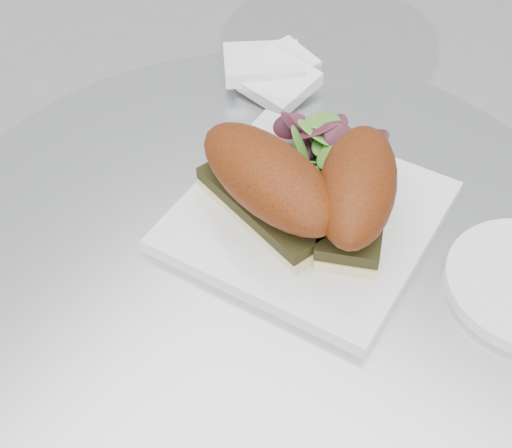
# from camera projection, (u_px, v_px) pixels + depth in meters

# --- Properties ---
(table) EXTENTS (0.70, 0.70, 0.73)m
(table) POSITION_uv_depth(u_px,v_px,m) (260.00, 379.00, 0.89)
(table) COLOR silver
(table) RESTS_ON ground
(plate) EXTENTS (0.27, 0.27, 0.02)m
(plate) POSITION_uv_depth(u_px,v_px,m) (307.00, 216.00, 0.73)
(plate) COLOR white
(plate) RESTS_ON table
(sandwich_left) EXTENTS (0.19, 0.12, 0.08)m
(sandwich_left) POSITION_uv_depth(u_px,v_px,m) (269.00, 183.00, 0.69)
(sandwich_left) COLOR beige
(sandwich_left) RESTS_ON plate
(sandwich_right) EXTENTS (0.14, 0.18, 0.08)m
(sandwich_right) POSITION_uv_depth(u_px,v_px,m) (357.00, 191.00, 0.68)
(sandwich_right) COLOR beige
(sandwich_right) RESTS_ON plate
(salad) EXTENTS (0.10, 0.10, 0.05)m
(salad) POSITION_uv_depth(u_px,v_px,m) (325.00, 143.00, 0.76)
(salad) COLOR #529932
(salad) RESTS_ON plate
(napkin) EXTENTS (0.17, 0.17, 0.02)m
(napkin) POSITION_uv_depth(u_px,v_px,m) (271.00, 78.00, 0.89)
(napkin) COLOR white
(napkin) RESTS_ON table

